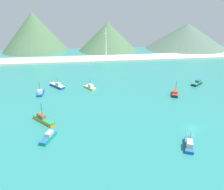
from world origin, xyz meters
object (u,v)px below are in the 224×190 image
fishing_boat_4 (189,145)px  fishing_boat_8 (43,119)px  fishing_boat_1 (197,83)px  radio_tower (106,43)px  fishing_boat_0 (40,93)px  fishing_boat_3 (48,137)px  fishing_boat_2 (175,93)px  fishing_boat_5 (57,86)px  fishing_boat_6 (90,87)px

fishing_boat_4 → fishing_boat_8: fishing_boat_8 is taller
fishing_boat_1 → radio_tower: 82.75m
fishing_boat_0 → fishing_boat_1: 79.51m
fishing_boat_4 → fishing_boat_1: bearing=58.3°
fishing_boat_3 → fishing_boat_4: (39.64, -9.87, 0.07)m
fishing_boat_1 → fishing_boat_4: fishing_boat_4 is taller
fishing_boat_2 → fishing_boat_5: (-54.85, 19.06, 0.04)m
fishing_boat_0 → radio_tower: radio_tower is taller
fishing_boat_3 → fishing_boat_6: size_ratio=0.95×
fishing_boat_3 → fishing_boat_5: size_ratio=0.72×
fishing_boat_2 → fishing_boat_6: bearing=159.4°
fishing_boat_5 → fishing_boat_6: fishing_boat_5 is taller
fishing_boat_3 → fishing_boat_5: fishing_boat_5 is taller
fishing_boat_8 → radio_tower: bearing=71.3°
fishing_boat_5 → radio_tower: 73.61m
fishing_boat_0 → fishing_boat_2: size_ratio=0.95×
radio_tower → fishing_boat_8: bearing=-108.7°
fishing_boat_2 → radio_tower: (-21.95, 83.86, 11.70)m
fishing_boat_4 → fishing_boat_5: 70.66m
fishing_boat_3 → radio_tower: size_ratio=0.29×
fishing_boat_1 → fishing_boat_4: 59.08m
fishing_boat_2 → radio_tower: size_ratio=0.34×
fishing_boat_1 → fishing_boat_6: bearing=177.8°
fishing_boat_3 → fishing_boat_8: fishing_boat_8 is taller
fishing_boat_5 → fishing_boat_6: size_ratio=1.32×
fishing_boat_1 → fishing_boat_5: 73.01m
fishing_boat_1 → fishing_boat_3: (-70.69, -40.40, -0.03)m
fishing_boat_6 → fishing_boat_8: fishing_boat_8 is taller
fishing_boat_8 → fishing_boat_0: bearing=101.7°
fishing_boat_1 → radio_tower: bearing=119.1°
fishing_boat_3 → radio_tower: radio_tower is taller
fishing_boat_8 → fishing_boat_2: bearing=16.7°
fishing_boat_3 → radio_tower: bearing=74.6°
fishing_boat_1 → fishing_boat_8: bearing=-158.5°
fishing_boat_1 → fishing_boat_3: size_ratio=1.14×
fishing_boat_3 → fishing_boat_4: size_ratio=0.94×
fishing_boat_2 → fishing_boat_3: fishing_boat_2 is taller
fishing_boat_3 → fishing_boat_5: bearing=92.4°
fishing_boat_5 → radio_tower: (32.91, 64.80, 11.66)m
fishing_boat_6 → fishing_boat_8: 35.89m
fishing_boat_5 → fishing_boat_0: bearing=-127.6°
fishing_boat_5 → fishing_boat_8: bearing=-91.9°
fishing_boat_2 → fishing_boat_5: fishing_boat_2 is taller
fishing_boat_0 → fishing_boat_1: fishing_boat_0 is taller
fishing_boat_2 → fishing_boat_3: bearing=-152.0°
fishing_boat_2 → radio_tower: bearing=104.7°
fishing_boat_5 → fishing_boat_8: 35.94m
fishing_boat_1 → fishing_boat_6: 56.32m
fishing_boat_2 → fishing_boat_8: (-56.03, -16.85, 0.09)m
fishing_boat_8 → fishing_boat_6: bearing=60.6°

